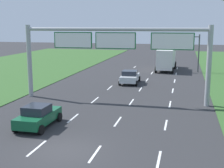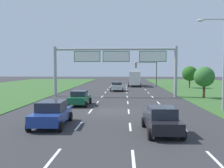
{
  "view_description": "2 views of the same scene",
  "coord_description": "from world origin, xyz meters",
  "px_view_note": "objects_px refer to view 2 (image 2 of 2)",
  "views": [
    {
      "loc": [
        6.35,
        -15.54,
        7.02
      ],
      "look_at": [
        0.33,
        10.2,
        1.97
      ],
      "focal_mm": 50.0,
      "sensor_mm": 36.0,
      "label": 1
    },
    {
      "loc": [
        1.36,
        -22.56,
        3.89
      ],
      "look_at": [
        -0.3,
        10.61,
        1.86
      ],
      "focal_mm": 40.0,
      "sensor_mm": 36.0,
      "label": 2
    }
  ],
  "objects_px": {
    "car_mid_lane": "(51,113)",
    "roadside_tree_far": "(190,74)",
    "roadside_tree_mid": "(204,77)",
    "car_far_ahead": "(117,86)",
    "traffic_light_mast": "(148,69)",
    "sign_gantry": "(116,61)",
    "car_lead_silver": "(80,98)",
    "car_near_red": "(162,120)",
    "box_truck": "(134,78)",
    "street_lamp": "(220,56)"
  },
  "relations": [
    {
      "from": "car_near_red",
      "to": "car_lead_silver",
      "type": "distance_m",
      "value": 13.14
    },
    {
      "from": "car_far_ahead",
      "to": "roadside_tree_mid",
      "type": "height_order",
      "value": "roadside_tree_mid"
    },
    {
      "from": "car_lead_silver",
      "to": "car_mid_lane",
      "type": "xyz_separation_m",
      "value": [
        -0.22,
        -9.47,
        0.07
      ]
    },
    {
      "from": "car_lead_silver",
      "to": "car_far_ahead",
      "type": "distance_m",
      "value": 17.89
    },
    {
      "from": "roadside_tree_mid",
      "to": "box_truck",
      "type": "bearing_deg",
      "value": 109.59
    },
    {
      "from": "sign_gantry",
      "to": "roadside_tree_far",
      "type": "xyz_separation_m",
      "value": [
        14.24,
        15.97,
        -2.06
      ]
    },
    {
      "from": "car_lead_silver",
      "to": "car_mid_lane",
      "type": "distance_m",
      "value": 9.47
    },
    {
      "from": "car_lead_silver",
      "to": "street_lamp",
      "type": "relative_size",
      "value": 0.48
    },
    {
      "from": "car_mid_lane",
      "to": "roadside_tree_far",
      "type": "distance_m",
      "value": 38.53
    },
    {
      "from": "box_truck",
      "to": "traffic_light_mast",
      "type": "height_order",
      "value": "traffic_light_mast"
    },
    {
      "from": "car_mid_lane",
      "to": "roadside_tree_far",
      "type": "relative_size",
      "value": 1.01
    },
    {
      "from": "car_far_ahead",
      "to": "sign_gantry",
      "type": "distance_m",
      "value": 9.96
    },
    {
      "from": "car_near_red",
      "to": "sign_gantry",
      "type": "xyz_separation_m",
      "value": [
        -3.43,
        19.64,
        4.2
      ]
    },
    {
      "from": "car_near_red",
      "to": "car_far_ahead",
      "type": "distance_m",
      "value": 28.9
    },
    {
      "from": "sign_gantry",
      "to": "roadside_tree_mid",
      "type": "height_order",
      "value": "sign_gantry"
    },
    {
      "from": "street_lamp",
      "to": "roadside_tree_mid",
      "type": "bearing_deg",
      "value": 79.81
    },
    {
      "from": "traffic_light_mast",
      "to": "roadside_tree_far",
      "type": "distance_m",
      "value": 9.12
    },
    {
      "from": "car_near_red",
      "to": "car_mid_lane",
      "type": "relative_size",
      "value": 0.94
    },
    {
      "from": "car_far_ahead",
      "to": "traffic_light_mast",
      "type": "bearing_deg",
      "value": 58.18
    },
    {
      "from": "roadside_tree_mid",
      "to": "car_far_ahead",
      "type": "bearing_deg",
      "value": 138.18
    },
    {
      "from": "roadside_tree_far",
      "to": "sign_gantry",
      "type": "bearing_deg",
      "value": -131.73
    },
    {
      "from": "roadside_tree_mid",
      "to": "roadside_tree_far",
      "type": "distance_m",
      "value": 17.7
    },
    {
      "from": "box_truck",
      "to": "sign_gantry",
      "type": "height_order",
      "value": "sign_gantry"
    },
    {
      "from": "car_mid_lane",
      "to": "sign_gantry",
      "type": "height_order",
      "value": "sign_gantry"
    },
    {
      "from": "car_mid_lane",
      "to": "car_near_red",
      "type": "bearing_deg",
      "value": -14.55
    },
    {
      "from": "car_mid_lane",
      "to": "roadside_tree_far",
      "type": "xyz_separation_m",
      "value": [
        18.05,
        33.97,
        2.09
      ]
    },
    {
      "from": "car_near_red",
      "to": "car_lead_silver",
      "type": "relative_size",
      "value": 1.04
    },
    {
      "from": "sign_gantry",
      "to": "car_near_red",
      "type": "bearing_deg",
      "value": -80.09
    },
    {
      "from": "traffic_light_mast",
      "to": "roadside_tree_mid",
      "type": "bearing_deg",
      "value": -76.12
    },
    {
      "from": "car_lead_silver",
      "to": "sign_gantry",
      "type": "relative_size",
      "value": 0.24
    },
    {
      "from": "car_near_red",
      "to": "roadside_tree_far",
      "type": "bearing_deg",
      "value": 70.78
    },
    {
      "from": "car_near_red",
      "to": "roadside_tree_mid",
      "type": "height_order",
      "value": "roadside_tree_mid"
    },
    {
      "from": "car_mid_lane",
      "to": "box_truck",
      "type": "xyz_separation_m",
      "value": [
        7.24,
        39.45,
        0.95
      ]
    },
    {
      "from": "car_mid_lane",
      "to": "car_lead_silver",
      "type": "bearing_deg",
      "value": 86.88
    },
    {
      "from": "box_truck",
      "to": "car_near_red",
      "type": "bearing_deg",
      "value": -88.25
    },
    {
      "from": "car_mid_lane",
      "to": "traffic_light_mast",
      "type": "xyz_separation_m",
      "value": [
        10.05,
        38.24,
        3.02
      ]
    },
    {
      "from": "traffic_light_mast",
      "to": "roadside_tree_mid",
      "type": "height_order",
      "value": "traffic_light_mast"
    },
    {
      "from": "sign_gantry",
      "to": "street_lamp",
      "type": "distance_m",
      "value": 15.13
    },
    {
      "from": "sign_gantry",
      "to": "traffic_light_mast",
      "type": "xyz_separation_m",
      "value": [
        6.24,
        20.24,
        -1.13
      ]
    },
    {
      "from": "car_lead_silver",
      "to": "roadside_tree_mid",
      "type": "relative_size",
      "value": 0.98
    },
    {
      "from": "car_far_ahead",
      "to": "street_lamp",
      "type": "relative_size",
      "value": 0.5
    },
    {
      "from": "street_lamp",
      "to": "roadside_tree_far",
      "type": "relative_size",
      "value": 1.91
    },
    {
      "from": "traffic_light_mast",
      "to": "street_lamp",
      "type": "bearing_deg",
      "value": -83.56
    },
    {
      "from": "traffic_light_mast",
      "to": "roadside_tree_mid",
      "type": "xyz_separation_m",
      "value": [
        5.38,
        -21.77,
        -1.03
      ]
    },
    {
      "from": "car_near_red",
      "to": "sign_gantry",
      "type": "relative_size",
      "value": 0.25
    },
    {
      "from": "car_near_red",
      "to": "box_truck",
      "type": "xyz_separation_m",
      "value": [
        0.01,
        41.09,
        1.0
      ]
    },
    {
      "from": "car_mid_lane",
      "to": "traffic_light_mast",
      "type": "relative_size",
      "value": 0.8
    },
    {
      "from": "car_near_red",
      "to": "traffic_light_mast",
      "type": "xyz_separation_m",
      "value": [
        2.81,
        39.88,
        3.07
      ]
    },
    {
      "from": "car_far_ahead",
      "to": "box_truck",
      "type": "relative_size",
      "value": 0.49
    },
    {
      "from": "car_mid_lane",
      "to": "sign_gantry",
      "type": "distance_m",
      "value": 18.86
    }
  ]
}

